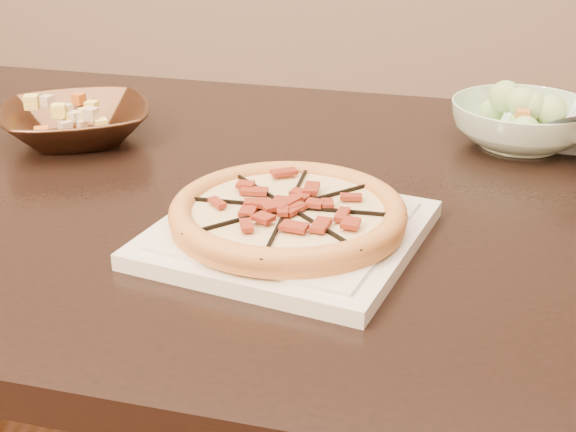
{
  "coord_description": "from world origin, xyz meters",
  "views": [
    {
      "loc": [
        0.3,
        -1.08,
        1.14
      ],
      "look_at": [
        0.19,
        -0.31,
        0.78
      ],
      "focal_mm": 50.0,
      "sensor_mm": 36.0,
      "label": 1
    }
  ],
  "objects_px": {
    "bronze_bowl": "(77,123)",
    "salad_bowl": "(521,124)",
    "plate": "(288,232)",
    "pizza": "(288,213)",
    "dining_table": "(211,248)"
  },
  "relations": [
    {
      "from": "bronze_bowl",
      "to": "salad_bowl",
      "type": "bearing_deg",
      "value": 6.31
    },
    {
      "from": "bronze_bowl",
      "to": "pizza",
      "type": "bearing_deg",
      "value": -39.07
    },
    {
      "from": "pizza",
      "to": "salad_bowl",
      "type": "xyz_separation_m",
      "value": [
        0.29,
        0.36,
        -0.0
      ]
    },
    {
      "from": "pizza",
      "to": "bronze_bowl",
      "type": "distance_m",
      "value": 0.45
    },
    {
      "from": "bronze_bowl",
      "to": "salad_bowl",
      "type": "relative_size",
      "value": 1.06
    },
    {
      "from": "bronze_bowl",
      "to": "salad_bowl",
      "type": "distance_m",
      "value": 0.64
    },
    {
      "from": "pizza",
      "to": "bronze_bowl",
      "type": "xyz_separation_m",
      "value": [
        -0.35,
        0.29,
        -0.01
      ]
    },
    {
      "from": "plate",
      "to": "salad_bowl",
      "type": "xyz_separation_m",
      "value": [
        0.29,
        0.36,
        0.02
      ]
    },
    {
      "from": "plate",
      "to": "pizza",
      "type": "distance_m",
      "value": 0.02
    },
    {
      "from": "dining_table",
      "to": "bronze_bowl",
      "type": "distance_m",
      "value": 0.28
    },
    {
      "from": "pizza",
      "to": "plate",
      "type": "bearing_deg",
      "value": -64.71
    },
    {
      "from": "plate",
      "to": "pizza",
      "type": "relative_size",
      "value": 1.31
    },
    {
      "from": "dining_table",
      "to": "salad_bowl",
      "type": "distance_m",
      "value": 0.47
    },
    {
      "from": "pizza",
      "to": "bronze_bowl",
      "type": "relative_size",
      "value": 1.2
    },
    {
      "from": "salad_bowl",
      "to": "pizza",
      "type": "bearing_deg",
      "value": -128.78
    }
  ]
}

